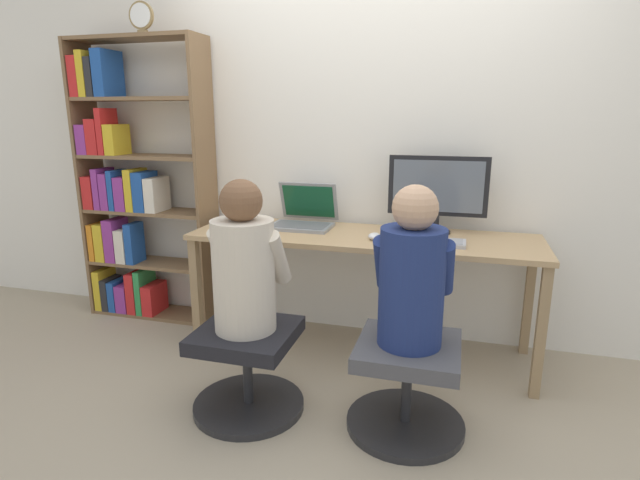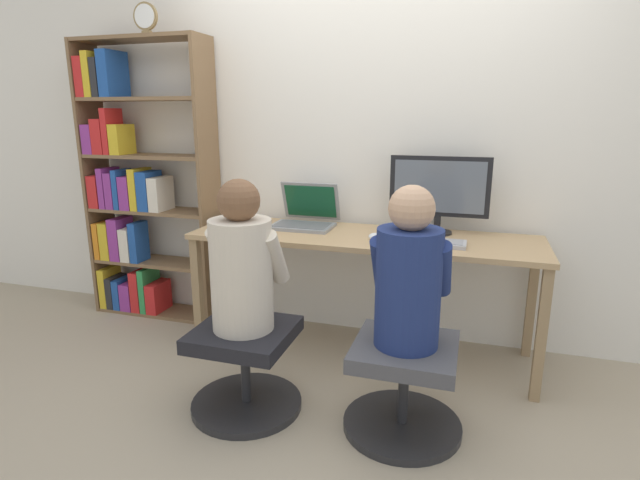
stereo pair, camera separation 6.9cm
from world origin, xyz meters
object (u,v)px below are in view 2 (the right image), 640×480
at_px(person_at_laptop, 242,264).
at_px(bookshelf, 134,194).
at_px(keyboard, 426,242).
at_px(laptop, 305,218).
at_px(office_chair_left, 404,384).
at_px(person_at_monitor, 409,276).
at_px(desktop_monitor, 439,192).
at_px(desk_clock, 145,17).
at_px(office_chair_right, 245,365).

bearing_deg(person_at_laptop, bookshelf, 144.43).
bearing_deg(keyboard, laptop, 163.49).
relative_size(office_chair_left, person_at_monitor, 0.77).
bearing_deg(bookshelf, desktop_monitor, 0.16).
distance_m(office_chair_left, person_at_laptop, 0.93).
bearing_deg(bookshelf, keyboard, -7.36).
xyz_separation_m(laptop, office_chair_left, (0.76, -0.83, -0.57)).
relative_size(laptop, office_chair_left, 0.69).
bearing_deg(desktop_monitor, laptop, -176.96).
distance_m(desktop_monitor, laptop, 0.83).
bearing_deg(person_at_monitor, desk_clock, 156.00).
bearing_deg(desk_clock, desktop_monitor, 1.96).
bearing_deg(office_chair_left, laptop, 132.62).
relative_size(office_chair_left, office_chair_right, 1.00).
height_order(person_at_laptop, desk_clock, desk_clock).
distance_m(office_chair_right, bookshelf, 1.71).
distance_m(keyboard, bookshelf, 2.09).
relative_size(desktop_monitor, bookshelf, 0.30).
xyz_separation_m(desktop_monitor, person_at_laptop, (-0.82, -0.92, -0.25)).
relative_size(desktop_monitor, keyboard, 1.35).
relative_size(laptop, bookshelf, 0.20).
relative_size(person_at_monitor, desk_clock, 3.83).
xyz_separation_m(office_chair_right, desk_clock, (-1.03, 0.86, 1.79)).
bearing_deg(office_chair_left, keyboard, 88.65).
height_order(desktop_monitor, person_at_laptop, desktop_monitor).
xyz_separation_m(keyboard, person_at_monitor, (-0.01, -0.59, -0.01)).
xyz_separation_m(office_chair_left, person_at_monitor, (-0.00, 0.01, 0.52)).
bearing_deg(bookshelf, office_chair_right, -35.73).
height_order(bookshelf, desk_clock, desk_clock).
distance_m(keyboard, person_at_laptop, 1.02).
relative_size(keyboard, person_at_monitor, 0.59).
height_order(laptop, person_at_monitor, person_at_monitor).
distance_m(office_chair_right, desk_clock, 2.24).
height_order(desktop_monitor, bookshelf, bookshelf).
bearing_deg(person_at_laptop, office_chair_left, 3.85).
bearing_deg(laptop, office_chair_right, -90.75).
distance_m(desktop_monitor, office_chair_left, 1.16).
relative_size(office_chair_left, desk_clock, 2.94).
height_order(laptop, bookshelf, bookshelf).
bearing_deg(keyboard, bookshelf, 172.64).
xyz_separation_m(laptop, desk_clock, (-1.04, -0.02, 1.22)).
bearing_deg(person_at_monitor, desktop_monitor, 86.73).
bearing_deg(bookshelf, laptop, -1.66).
distance_m(desktop_monitor, desk_clock, 2.11).
bearing_deg(office_chair_left, desk_clock, 155.86).
bearing_deg(laptop, person_at_laptop, -90.75).
relative_size(laptop, desk_clock, 2.01).
bearing_deg(person_at_monitor, office_chair_right, -175.38).
bearing_deg(desktop_monitor, bookshelf, -179.84).
distance_m(laptop, keyboard, 0.81).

